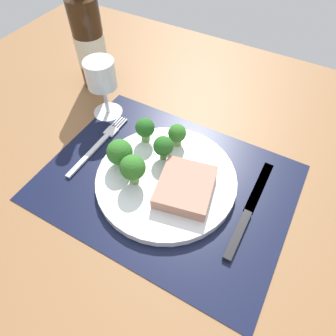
{
  "coord_description": "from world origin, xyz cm",
  "views": [
    {
      "loc": [
        16.66,
        -29.17,
        47.03
      ],
      "look_at": [
        -0.72,
        1.99,
        1.9
      ],
      "focal_mm": 32.08,
      "sensor_mm": 36.0,
      "label": 1
    }
  ],
  "objects": [
    {
      "name": "wine_bottle",
      "position": [
        -30.87,
        19.11,
        10.84
      ],
      "size": [
        7.01,
        7.01,
        29.38
      ],
      "color": "#331E0F",
      "rests_on": "ground_plane"
    },
    {
      "name": "knife",
      "position": [
        15.98,
        0.53,
        0.6
      ],
      "size": [
        1.8,
        23.0,
        0.8
      ],
      "rotation": [
        0.0,
        0.0,
        0.03
      ],
      "color": "black",
      "rests_on": "placemat"
    },
    {
      "name": "broccoli_center",
      "position": [
        -4.62,
        -3.72,
        5.8
      ],
      "size": [
        4.61,
        4.61,
        6.39
      ],
      "color": "#6B994C",
      "rests_on": "plate"
    },
    {
      "name": "fork",
      "position": [
        -17.13,
        1.42,
        0.55
      ],
      "size": [
        2.4,
        19.2,
        0.5
      ],
      "rotation": [
        0.0,
        0.0,
        -0.0
      ],
      "color": "silver",
      "rests_on": "placemat"
    },
    {
      "name": "placemat",
      "position": [
        0.0,
        0.0,
        0.15
      ],
      "size": [
        46.45,
        34.99,
        0.3
      ],
      "primitive_type": "cube",
      "color": "black",
      "rests_on": "ground_plane"
    },
    {
      "name": "steak",
      "position": [
        4.55,
        -1.09,
        3.15
      ],
      "size": [
        11.48,
        12.35,
        2.51
      ],
      "primitive_type": "cube",
      "rotation": [
        0.0,
        0.0,
        0.21
      ],
      "color": "tan",
      "rests_on": "plate"
    },
    {
      "name": "broccoli_near_steak",
      "position": [
        -2.78,
        3.87,
        5.13
      ],
      "size": [
        3.88,
        3.88,
        5.29
      ],
      "color": "#5B8942",
      "rests_on": "plate"
    },
    {
      "name": "wine_glass",
      "position": [
        -21.81,
        11.06,
        9.4
      ],
      "size": [
        6.69,
        6.69,
        13.3
      ],
      "color": "silver",
      "rests_on": "ground_plane"
    },
    {
      "name": "broccoli_back_left",
      "position": [
        -9.09,
        -1.46,
        5.21
      ],
      "size": [
        4.91,
        4.91,
        5.86
      ],
      "color": "#6B994C",
      "rests_on": "plate"
    },
    {
      "name": "ground_plane",
      "position": [
        0.0,
        0.0,
        -1.5
      ],
      "size": [
        140.0,
        110.0,
        3.0
      ],
      "primitive_type": "cube",
      "color": "brown"
    },
    {
      "name": "broccoli_near_fork",
      "position": [
        -2.31,
        8.57,
        4.56
      ],
      "size": [
        3.68,
        3.68,
        4.69
      ],
      "color": "#6B994C",
      "rests_on": "plate"
    },
    {
      "name": "broccoli_front_edge",
      "position": [
        -8.36,
        6.29,
        5.2
      ],
      "size": [
        3.89,
        3.89,
        5.46
      ],
      "color": "#6B994C",
      "rests_on": "plate"
    },
    {
      "name": "plate",
      "position": [
        0.0,
        0.0,
        1.1
      ],
      "size": [
        26.53,
        26.53,
        1.6
      ],
      "primitive_type": "cylinder",
      "color": "silver",
      "rests_on": "placemat"
    }
  ]
}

